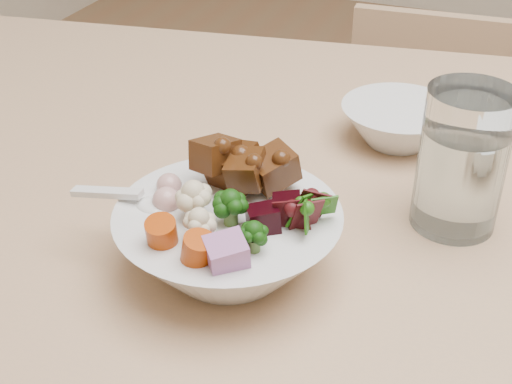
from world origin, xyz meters
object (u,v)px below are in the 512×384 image
chair_far (423,204)px  side_bowl (398,124)px  food_bowl (231,236)px  water_glass (461,165)px

chair_far → side_bowl: size_ratio=5.93×
chair_far → food_bowl: 0.84m
chair_far → water_glass: water_glass is taller
chair_far → food_bowl: (-0.08, -0.73, 0.40)m
food_bowl → side_bowl: bearing=73.1°
chair_far → water_glass: size_ratio=5.69×
food_bowl → water_glass: (0.17, 0.14, 0.03)m
water_glass → side_bowl: water_glass is taller
side_bowl → food_bowl: bearing=-106.9°
food_bowl → side_bowl: size_ratio=1.48×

